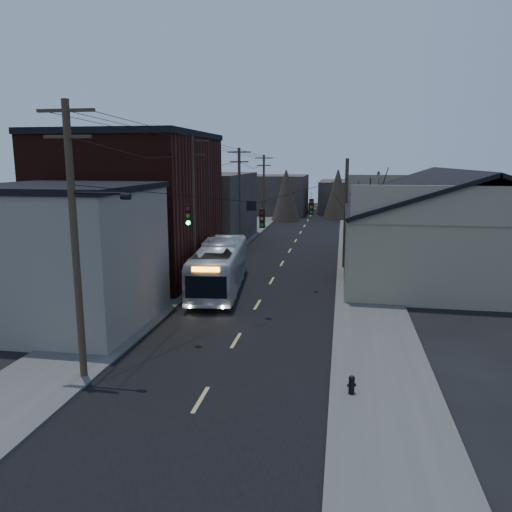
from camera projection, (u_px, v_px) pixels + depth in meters
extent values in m
plane|color=black|center=(183.00, 430.00, 15.76)|extent=(160.00, 160.00, 0.00)
cube|color=black|center=(287.00, 255.00, 44.78)|extent=(9.00, 110.00, 0.02)
cube|color=#474744|center=(217.00, 252.00, 45.86)|extent=(4.00, 110.00, 0.12)
cube|color=#474744|center=(361.00, 256.00, 43.68)|extent=(4.00, 110.00, 0.12)
cube|color=gray|center=(66.00, 258.00, 25.31)|extent=(8.00, 8.00, 7.00)
cube|color=black|center=(135.00, 208.00, 35.84)|extent=(10.00, 12.00, 10.00)
cube|color=#2E2925|center=(203.00, 208.00, 51.52)|extent=(9.00, 14.00, 7.00)
cube|color=#7B7359|center=(453.00, 240.00, 37.29)|extent=(16.00, 20.00, 5.00)
cube|color=black|center=(401.00, 188.00, 37.24)|extent=(8.16, 20.60, 2.86)
cube|color=#2E2925|center=(274.00, 194.00, 79.08)|extent=(10.00, 12.00, 6.00)
cube|color=#2E2925|center=(357.00, 196.00, 81.83)|extent=(12.00, 14.00, 5.00)
cone|color=black|center=(368.00, 233.00, 33.33)|extent=(0.40, 0.40, 7.20)
cylinder|color=#382B1E|center=(75.00, 246.00, 18.51)|extent=(0.28, 0.28, 10.50)
cube|color=#382B1E|center=(66.00, 110.00, 17.59)|extent=(2.20, 0.12, 0.12)
cylinder|color=#382B1E|center=(193.00, 212.00, 33.06)|extent=(0.28, 0.28, 10.00)
cube|color=#382B1E|center=(192.00, 141.00, 32.19)|extent=(2.20, 0.12, 0.12)
cylinder|color=#382B1E|center=(239.00, 198.00, 47.62)|extent=(0.28, 0.28, 9.50)
cube|color=#382B1E|center=(239.00, 152.00, 46.80)|extent=(2.20, 0.12, 0.12)
cylinder|color=#382B1E|center=(264.00, 191.00, 62.18)|extent=(0.28, 0.28, 9.00)
cube|color=#382B1E|center=(264.00, 158.00, 61.40)|extent=(2.20, 0.12, 0.12)
cylinder|color=#382B1E|center=(346.00, 215.00, 38.30)|extent=(0.28, 0.28, 8.50)
cube|color=black|center=(189.00, 215.00, 22.22)|extent=(0.28, 0.20, 1.00)
cube|color=black|center=(262.00, 218.00, 26.25)|extent=(0.28, 0.20, 1.00)
cube|color=black|center=(311.00, 207.00, 31.67)|extent=(0.28, 0.20, 1.00)
imported|color=silver|center=(220.00, 267.00, 32.36)|extent=(3.85, 11.44, 3.12)
imported|color=#B8BBC0|center=(236.00, 249.00, 43.43)|extent=(1.88, 4.38, 1.40)
cylinder|color=black|center=(352.00, 386.00, 17.89)|extent=(0.22, 0.22, 0.54)
sphere|color=black|center=(352.00, 379.00, 17.84)|extent=(0.23, 0.23, 0.23)
cylinder|color=black|center=(352.00, 385.00, 17.89)|extent=(0.33, 0.22, 0.11)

